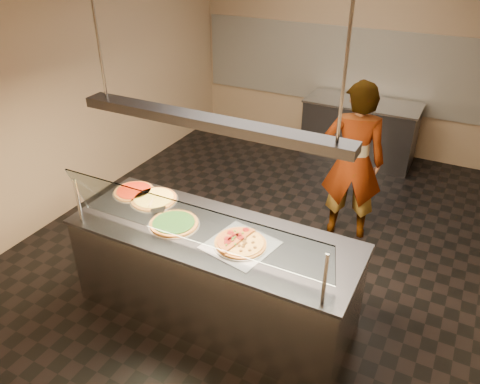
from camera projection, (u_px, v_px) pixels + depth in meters
The scene contains 19 objects.
ground at pixel (266, 233), 5.68m from camera, with size 5.00×6.00×0.02m, color black.
wall_back at pixel (350, 54), 7.23m from camera, with size 5.00×0.02×3.00m, color #957D60.
wall_front at pixel (49, 288), 2.61m from camera, with size 5.00×0.02×3.00m, color #957D60.
wall_left at pixel (89, 83), 5.92m from camera, with size 0.02×6.00×3.00m, color #957D60.
tile_band at pixel (348, 67), 7.31m from camera, with size 4.90×0.02×1.20m, color silver.
serving_counter at pixel (214, 274), 4.30m from camera, with size 2.59×0.94×0.93m.
sneeze_guard at pixel (190, 224), 3.65m from camera, with size 2.35×0.18×0.54m.
perforated_tray at pixel (241, 245), 3.90m from camera, with size 0.61×0.61×0.01m.
half_pizza_pepperoni at pixel (230, 238), 3.93m from camera, with size 0.29×0.46×0.05m.
half_pizza_sausage at pixel (251, 246), 3.85m from camera, with size 0.29×0.46×0.04m.
pizza_spinach at pixel (174, 223), 4.16m from camera, with size 0.46×0.46×0.03m.
pizza_cheese at pixel (154, 199), 4.53m from camera, with size 0.46×0.46×0.03m.
pizza_tomato at pixel (134, 191), 4.66m from camera, with size 0.42×0.42×0.03m.
pizza_spatula at pixel (154, 205), 4.40m from camera, with size 0.25×0.21×0.02m.
prep_table at pixel (359, 131), 7.23m from camera, with size 1.70×0.74×0.93m.
worker at pixel (353, 162), 5.23m from camera, with size 0.69×0.45×1.88m, color #302E35.
heat_lamp_housing at pixel (209, 122), 3.55m from camera, with size 2.30×0.18×0.08m, color #3D3D42.
lamp_rod_left at pixel (97, 35), 3.68m from camera, with size 0.02×0.02×1.01m, color #B7B7BC.
lamp_rod_right at pixel (346, 67), 2.88m from camera, with size 0.02×0.02×1.01m, color #B7B7BC.
Camera 1 is at (1.86, -4.28, 3.27)m, focal length 35.00 mm.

